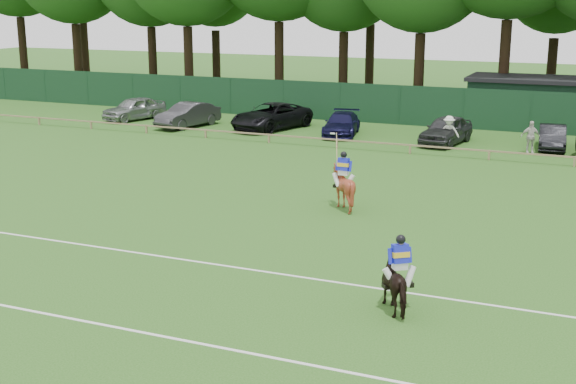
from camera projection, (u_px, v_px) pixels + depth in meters
The scene contains 18 objects.
ground at pixel (236, 255), 24.04m from camera, with size 160.00×160.00×0.00m, color #1E4C14.
horse_dark at pixel (399, 284), 19.65m from camera, with size 0.77×1.69×1.43m, color black.
horse_chestnut at pixel (343, 187), 29.21m from camera, with size 1.34×1.51×1.66m, color maroon.
sedan_silver at pixel (134, 108), 50.64m from camera, with size 1.78×4.43×1.51m, color #939598.
sedan_grey at pixel (188, 115), 47.82m from camera, with size 1.59×4.55×1.50m, color #2F2F31.
suv_black at pixel (271, 116), 47.06m from camera, with size 2.61×5.65×1.57m, color black.
sedan_navy at pixel (342, 124), 44.98m from camera, with size 1.83×4.51×1.31m, color black.
hatch_grey at pixel (446, 130), 42.26m from camera, with size 1.82×4.51×1.54m, color #323234.
estate_black at pixel (552, 137), 40.84m from camera, with size 1.35×3.88×1.28m, color black.
spectator_left at pixel (449, 132), 41.27m from camera, with size 1.10×0.63×1.70m, color silver.
spectator_mid at pixel (530, 137), 39.68m from camera, with size 0.99×0.41×1.69m, color beige.
rider_dark at pixel (400, 259), 19.47m from camera, with size 0.83×0.67×1.41m.
rider_chestnut at pixel (343, 168), 29.01m from camera, with size 0.94×0.58×2.05m.
pitch_lines at pixel (178, 294), 20.92m from camera, with size 60.00×5.10×0.01m.
pitch_rail at pixel (391, 144), 40.01m from camera, with size 62.10×0.10×0.50m.
perimeter_fence at pixel (431, 107), 47.84m from camera, with size 92.08×0.08×2.50m.
utility_shed at pixel (536, 101), 48.18m from camera, with size 8.40×4.40×3.04m.
tree_row at pixel (483, 111), 54.54m from camera, with size 96.00×12.00×21.00m, color #26561C, non-canonical shape.
Camera 1 is at (10.40, -20.38, 7.82)m, focal length 48.00 mm.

